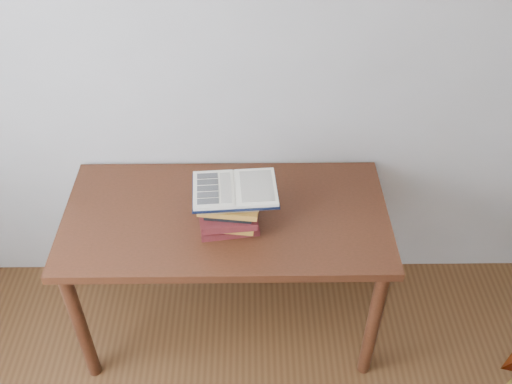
{
  "coord_description": "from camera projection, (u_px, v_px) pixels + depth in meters",
  "views": [
    {
      "loc": [
        0.04,
        -0.41,
        2.45
      ],
      "look_at": [
        0.06,
        1.27,
        0.97
      ],
      "focal_mm": 40.0,
      "sensor_mm": 36.0,
      "label": 1
    }
  ],
  "objects": [
    {
      "name": "book_stack",
      "position": [
        229.0,
        211.0,
        2.34
      ],
      "size": [
        0.27,
        0.21,
        0.18
      ],
      "color": "maroon",
      "rests_on": "desk"
    },
    {
      "name": "desk",
      "position": [
        227.0,
        230.0,
        2.52
      ],
      "size": [
        1.41,
        0.7,
        0.75
      ],
      "color": "#472011",
      "rests_on": "ground"
    },
    {
      "name": "open_book",
      "position": [
        235.0,
        189.0,
        2.29
      ],
      "size": [
        0.36,
        0.26,
        0.03
      ],
      "rotation": [
        0.0,
        0.0,
        0.07
      ],
      "color": "black",
      "rests_on": "book_stack"
    }
  ]
}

